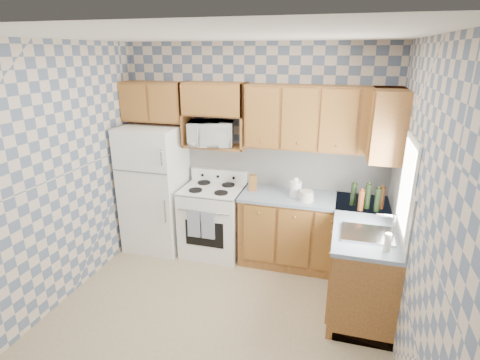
# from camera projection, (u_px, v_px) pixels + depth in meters

# --- Properties ---
(floor) EXTENTS (3.40, 3.40, 0.00)m
(floor) POSITION_uv_depth(u_px,v_px,m) (215.00, 318.00, 3.83)
(floor) COLOR #8B7A59
(floor) RESTS_ON ground
(back_wall) EXTENTS (3.40, 0.02, 2.70)m
(back_wall) POSITION_uv_depth(u_px,v_px,m) (254.00, 152.00, 4.84)
(back_wall) COLOR slate
(back_wall) RESTS_ON ground
(right_wall) EXTENTS (0.02, 3.20, 2.70)m
(right_wall) POSITION_uv_depth(u_px,v_px,m) (415.00, 216.00, 2.95)
(right_wall) COLOR slate
(right_wall) RESTS_ON ground
(backsplash_back) EXTENTS (2.60, 0.02, 0.56)m
(backsplash_back) POSITION_uv_depth(u_px,v_px,m) (284.00, 166.00, 4.78)
(backsplash_back) COLOR white
(backsplash_back) RESTS_ON back_wall
(backsplash_right) EXTENTS (0.02, 1.60, 0.56)m
(backsplash_right) POSITION_uv_depth(u_px,v_px,m) (399.00, 198.00, 3.73)
(backsplash_right) COLOR white
(backsplash_right) RESTS_ON right_wall
(refrigerator) EXTENTS (0.75, 0.70, 1.68)m
(refrigerator) POSITION_uv_depth(u_px,v_px,m) (155.00, 188.00, 5.02)
(refrigerator) COLOR white
(refrigerator) RESTS_ON floor
(stove_body) EXTENTS (0.76, 0.65, 0.90)m
(stove_body) POSITION_uv_depth(u_px,v_px,m) (213.00, 221.00, 4.96)
(stove_body) COLOR white
(stove_body) RESTS_ON floor
(cooktop) EXTENTS (0.76, 0.65, 0.02)m
(cooktop) POSITION_uv_depth(u_px,v_px,m) (212.00, 189.00, 4.81)
(cooktop) COLOR silver
(cooktop) RESTS_ON stove_body
(backguard) EXTENTS (0.76, 0.08, 0.17)m
(backguard) POSITION_uv_depth(u_px,v_px,m) (219.00, 176.00, 5.03)
(backguard) COLOR white
(backguard) RESTS_ON cooktop
(dish_towel_left) EXTENTS (0.17, 0.02, 0.35)m
(dish_towel_left) POSITION_uv_depth(u_px,v_px,m) (194.00, 224.00, 4.65)
(dish_towel_left) COLOR navy
(dish_towel_left) RESTS_ON stove_body
(dish_towel_right) EXTENTS (0.17, 0.02, 0.35)m
(dish_towel_right) POSITION_uv_depth(u_px,v_px,m) (208.00, 226.00, 4.60)
(dish_towel_right) COLOR navy
(dish_towel_right) RESTS_ON stove_body
(base_cabinets_back) EXTENTS (1.75, 0.60, 0.88)m
(base_cabinets_back) POSITION_uv_depth(u_px,v_px,m) (312.00, 233.00, 4.66)
(base_cabinets_back) COLOR brown
(base_cabinets_back) RESTS_ON floor
(base_cabinets_right) EXTENTS (0.60, 1.60, 0.88)m
(base_cabinets_right) POSITION_uv_depth(u_px,v_px,m) (361.00, 260.00, 4.05)
(base_cabinets_right) COLOR brown
(base_cabinets_right) RESTS_ON floor
(countertop_back) EXTENTS (1.77, 0.63, 0.04)m
(countertop_back) POSITION_uv_depth(u_px,v_px,m) (314.00, 199.00, 4.50)
(countertop_back) COLOR gray
(countertop_back) RESTS_ON base_cabinets_back
(countertop_right) EXTENTS (0.63, 1.60, 0.04)m
(countertop_right) POSITION_uv_depth(u_px,v_px,m) (365.00, 221.00, 3.91)
(countertop_right) COLOR gray
(countertop_right) RESTS_ON base_cabinets_right
(upper_cabinets_back) EXTENTS (1.75, 0.33, 0.74)m
(upper_cabinets_back) POSITION_uv_depth(u_px,v_px,m) (321.00, 118.00, 4.32)
(upper_cabinets_back) COLOR brown
(upper_cabinets_back) RESTS_ON back_wall
(upper_cabinets_fridge) EXTENTS (0.82, 0.33, 0.50)m
(upper_cabinets_fridge) POSITION_uv_depth(u_px,v_px,m) (155.00, 102.00, 4.82)
(upper_cabinets_fridge) COLOR brown
(upper_cabinets_fridge) RESTS_ON back_wall
(upper_cabinets_right) EXTENTS (0.33, 0.70, 0.74)m
(upper_cabinets_right) POSITION_uv_depth(u_px,v_px,m) (387.00, 124.00, 3.97)
(upper_cabinets_right) COLOR brown
(upper_cabinets_right) RESTS_ON right_wall
(microwave_shelf) EXTENTS (0.80, 0.33, 0.03)m
(microwave_shelf) POSITION_uv_depth(u_px,v_px,m) (215.00, 146.00, 4.79)
(microwave_shelf) COLOR brown
(microwave_shelf) RESTS_ON back_wall
(microwave) EXTENTS (0.63, 0.49, 0.31)m
(microwave) POSITION_uv_depth(u_px,v_px,m) (211.00, 133.00, 4.72)
(microwave) COLOR white
(microwave) RESTS_ON microwave_shelf
(sink) EXTENTS (0.48, 0.40, 0.03)m
(sink) POSITION_uv_depth(u_px,v_px,m) (367.00, 234.00, 3.58)
(sink) COLOR #B7B7BC
(sink) RESTS_ON countertop_right
(window) EXTENTS (0.02, 0.66, 0.86)m
(window) POSITION_uv_depth(u_px,v_px,m) (407.00, 186.00, 3.33)
(window) COLOR white
(window) RESTS_ON right_wall
(bottle_0) EXTENTS (0.06, 0.06, 0.29)m
(bottle_0) POSITION_uv_depth(u_px,v_px,m) (368.00, 196.00, 4.14)
(bottle_0) COLOR black
(bottle_0) RESTS_ON countertop_back
(bottle_1) EXTENTS (0.06, 0.06, 0.27)m
(bottle_1) POSITION_uv_depth(u_px,v_px,m) (377.00, 200.00, 4.06)
(bottle_1) COLOR black
(bottle_1) RESTS_ON countertop_back
(bottle_2) EXTENTS (0.06, 0.06, 0.25)m
(bottle_2) POSITION_uv_depth(u_px,v_px,m) (382.00, 198.00, 4.14)
(bottle_2) COLOR brown
(bottle_2) RESTS_ON countertop_back
(bottle_3) EXTENTS (0.06, 0.06, 0.23)m
(bottle_3) POSITION_uv_depth(u_px,v_px,m) (361.00, 201.00, 4.09)
(bottle_3) COLOR brown
(bottle_3) RESTS_ON countertop_back
(bottle_4) EXTENTS (0.06, 0.06, 0.26)m
(bottle_4) POSITION_uv_depth(u_px,v_px,m) (353.00, 194.00, 4.24)
(bottle_4) COLOR black
(bottle_4) RESTS_ON countertop_back
(knife_block) EXTENTS (0.12, 0.12, 0.20)m
(knife_block) POSITION_uv_depth(u_px,v_px,m) (253.00, 183.00, 4.70)
(knife_block) COLOR brown
(knife_block) RESTS_ON countertop_back
(electric_kettle) EXTENTS (0.14, 0.14, 0.18)m
(electric_kettle) POSITION_uv_depth(u_px,v_px,m) (296.00, 189.00, 4.52)
(electric_kettle) COLOR white
(electric_kettle) RESTS_ON countertop_back
(food_containers) EXTENTS (0.18, 0.18, 0.12)m
(food_containers) POSITION_uv_depth(u_px,v_px,m) (306.00, 196.00, 4.38)
(food_containers) COLOR beige
(food_containers) RESTS_ON countertop_back
(soap_bottle) EXTENTS (0.06, 0.06, 0.17)m
(soap_bottle) POSITION_uv_depth(u_px,v_px,m) (388.00, 242.00, 3.26)
(soap_bottle) COLOR beige
(soap_bottle) RESTS_ON countertop_right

